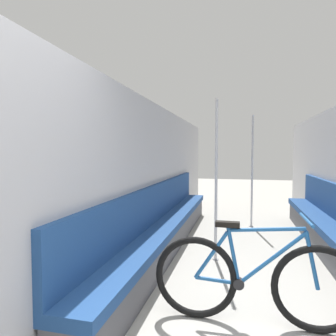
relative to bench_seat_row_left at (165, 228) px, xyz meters
The scene contains 5 objects.
wall_left 0.79m from the bench_seat_row_left, 167.42° to the left, with size 0.10×9.32×2.15m, color #B2B2B7.
bench_seat_row_left is the anchor object (origin of this frame).
bicycle 2.06m from the bench_seat_row_left, 55.12° to the right, with size 1.68×0.46×0.91m.
grab_pole_near 1.07m from the bench_seat_row_left, 17.91° to the right, with size 0.08×0.08×2.13m.
grab_pole_far 2.26m from the bench_seat_row_left, 53.31° to the left, with size 0.08×0.08×2.13m.
Camera 1 is at (-0.09, -1.19, 1.43)m, focal length 32.00 mm.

